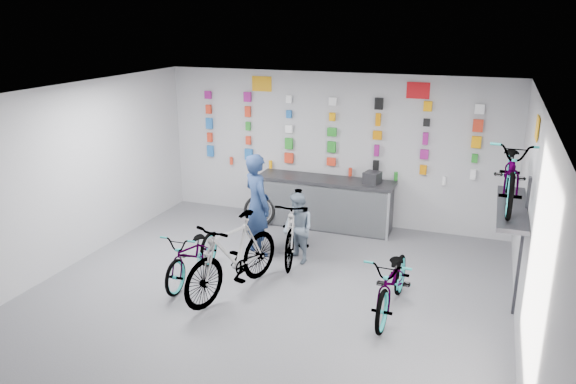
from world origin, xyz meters
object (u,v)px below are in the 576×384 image
at_px(customer, 298,228).
at_px(bike_left, 193,254).
at_px(bike_service, 295,227).
at_px(clerk, 257,205).
at_px(counter, 325,204).
at_px(bike_right, 393,281).
at_px(bike_center, 233,255).

bearing_deg(customer, bike_left, -100.49).
bearing_deg(customer, bike_service, 164.44).
bearing_deg(clerk, bike_service, -136.72).
height_order(counter, clerk, clerk).
distance_m(counter, bike_right, 3.46).
bearing_deg(bike_left, bike_center, -14.61).
bearing_deg(counter, bike_left, -113.33).
height_order(bike_left, customer, customer).
bearing_deg(bike_left, bike_service, 46.18).
relative_size(bike_service, customer, 1.57).
distance_m(counter, clerk, 1.86).
xyz_separation_m(bike_right, clerk, (-2.60, 1.26, 0.43)).
distance_m(bike_left, bike_service, 1.83).
xyz_separation_m(clerk, customer, (0.78, -0.08, -0.30)).
bearing_deg(customer, bike_center, -74.32).
height_order(counter, bike_left, counter).
height_order(clerk, customer, clerk).
distance_m(counter, customer, 1.74).
distance_m(bike_left, bike_center, 0.82).
distance_m(clerk, customer, 0.84).
relative_size(bike_left, customer, 1.39).
relative_size(counter, bike_service, 1.42).
bearing_deg(counter, bike_service, -91.99).
xyz_separation_m(counter, bike_left, (-1.28, -2.97, -0.05)).
distance_m(counter, bike_left, 3.23).
bearing_deg(bike_left, bike_right, -0.65).
xyz_separation_m(counter, bike_center, (-0.50, -3.15, 0.12)).
distance_m(bike_center, bike_service, 1.59).
height_order(bike_left, bike_center, bike_center).
bearing_deg(clerk, bike_left, 107.67).
relative_size(bike_left, bike_service, 0.88).
xyz_separation_m(bike_center, bike_right, (2.36, 0.24, -0.13)).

